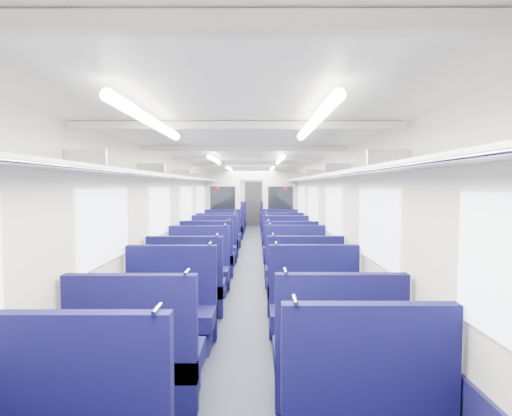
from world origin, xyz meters
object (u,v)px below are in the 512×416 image
object	(u,v)px
seat_23	(275,226)
seat_25	(274,223)
seat_13	(291,260)
seat_16	(218,243)
seat_9	(304,289)
seat_10	(198,272)
seat_8	(187,290)
seat_21	(277,229)
seat_12	(208,259)
seat_24	(232,222)
seat_6	(170,315)
seat_11	(296,271)
seat_19	(280,236)
seat_4	(137,363)
seat_22	(230,226)
seat_5	(337,362)
end_door	(253,204)
seat_20	(228,229)
seat_7	(315,314)
seat_26	(234,220)
seat_27	(273,220)
bulkhead	(252,205)
seat_15	(286,250)
seat_17	(283,242)
seat_14	(214,249)
seat_18	(222,237)

from	to	relation	value
seat_23	seat_25	world-z (taller)	same
seat_13	seat_16	distance (m)	2.81
seat_9	seat_10	size ratio (longest dim) A/B	1.00
seat_8	seat_21	world-z (taller)	same
seat_12	seat_24	bearing A→B (deg)	90.00
seat_6	seat_11	distance (m)	2.85
seat_13	seat_23	distance (m)	6.64
seat_13	seat_19	bearing A→B (deg)	90.00
seat_4	seat_22	bearing A→B (deg)	90.00
seat_5	seat_19	xyz separation A→B (m)	(0.00, 8.12, 0.00)
seat_8	seat_16	world-z (taller)	same
end_door	seat_5	distance (m)	14.95
seat_8	seat_13	bearing A→B (deg)	53.72
seat_12	seat_24	xyz separation A→B (m)	(0.00, 7.84, 0.00)
seat_23	seat_13	bearing A→B (deg)	-90.00
seat_11	seat_20	distance (m)	6.82
seat_12	seat_7	bearing A→B (deg)	-64.18
seat_4	seat_8	world-z (taller)	same
seat_26	seat_27	bearing A→B (deg)	0.04
seat_5	seat_10	size ratio (longest dim) A/B	1.00
seat_5	seat_6	xyz separation A→B (m)	(-1.66, 1.18, 0.00)
bulkhead	seat_13	world-z (taller)	bulkhead
seat_12	seat_15	distance (m)	1.96
seat_17	seat_25	bearing A→B (deg)	90.00
seat_9	seat_10	world-z (taller)	same
seat_10	seat_14	world-z (taller)	same
seat_7	seat_13	world-z (taller)	same
seat_21	seat_26	xyz separation A→B (m)	(-1.66, 3.51, 0.00)
seat_22	seat_23	xyz separation A→B (m)	(1.66, 0.04, 0.00)
seat_18	seat_10	bearing A→B (deg)	-90.00
end_door	seat_13	distance (m)	10.42
seat_15	seat_25	xyz separation A→B (m)	(0.00, 6.60, 0.00)
seat_17	seat_4	bearing A→B (deg)	-103.42
seat_10	seat_20	world-z (taller)	same
seat_8	seat_9	size ratio (longest dim) A/B	1.00
end_door	seat_10	distance (m)	11.58
seat_21	seat_27	bearing A→B (deg)	90.00
seat_12	seat_27	bearing A→B (deg)	79.40
seat_6	seat_7	bearing A→B (deg)	1.39
seat_7	seat_11	size ratio (longest dim) A/B	1.00
seat_6	seat_24	xyz separation A→B (m)	(0.00, 11.31, 0.00)
seat_22	seat_27	distance (m)	2.89
bulkhead	seat_4	xyz separation A→B (m)	(-0.83, -8.83, -0.87)
seat_21	seat_20	bearing A→B (deg)	176.69
end_door	seat_4	size ratio (longest dim) A/B	1.71
bulkhead	seat_21	world-z (taller)	bulkhead
seat_12	seat_27	world-z (taller)	same
seat_23	seat_19	bearing A→B (deg)	-90.00
seat_5	seat_15	size ratio (longest dim) A/B	1.00
seat_14	seat_15	size ratio (longest dim) A/B	1.00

